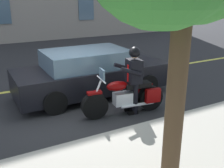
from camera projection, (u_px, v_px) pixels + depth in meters
ground_plane at (75, 105)px, 7.47m from camera, size 80.00×80.00×0.00m
lane_center_stripe at (54, 85)px, 9.13m from camera, size 60.00×0.16×0.01m
motorcycle_main at (126, 97)px, 6.86m from camera, size 2.22×0.77×1.26m
rider_main at (133, 74)px, 6.73m from camera, size 0.67×0.61×1.74m
car_silver at (91, 73)px, 8.07m from camera, size 4.60×1.92×1.40m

